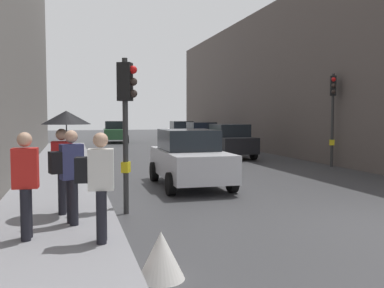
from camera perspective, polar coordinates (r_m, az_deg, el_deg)
ground_plane at (r=9.51m, az=23.88°, el=-9.88°), size 120.00×120.00×0.00m
sidewalk_kerb at (r=13.26m, az=-17.48°, el=-5.55°), size 2.53×40.00×0.16m
building_facade_right at (r=29.85m, az=19.27°, el=7.63°), size 12.00×33.43×8.60m
traffic_light_mid_street at (r=19.18m, az=18.33°, el=5.25°), size 0.36×0.45×3.99m
traffic_light_near_right at (r=9.55m, az=-8.80°, el=4.92°), size 0.45×0.35×3.46m
car_silver_hatchback at (r=13.30m, az=-0.34°, el=-1.89°), size 2.07×4.23×1.76m
car_green_estate at (r=35.58m, az=-10.25°, el=1.61°), size 2.23×4.31×1.76m
car_blue_van at (r=28.94m, az=1.15°, el=1.19°), size 2.07×4.23×1.76m
car_dark_suv at (r=22.42m, az=4.85°, el=0.41°), size 2.04×4.21×1.76m
car_white_compact at (r=34.81m, az=-1.47°, el=1.63°), size 2.20×4.29×1.76m
pedestrian_with_umbrella at (r=9.17m, az=-16.64°, el=1.42°), size 1.00×1.00×2.14m
pedestrian_with_black_backpack at (r=6.99m, az=-12.44°, el=-4.79°), size 0.63×0.37×1.77m
pedestrian_with_grey_backpack at (r=8.26m, az=-16.09°, el=-3.53°), size 0.65×0.42×1.77m
pedestrian_in_red_jacket at (r=7.51m, az=-21.39°, el=-4.61°), size 0.41×0.36×1.77m
warning_sign_triangle at (r=5.92m, az=-4.15°, el=-14.63°), size 0.64×0.64×0.65m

